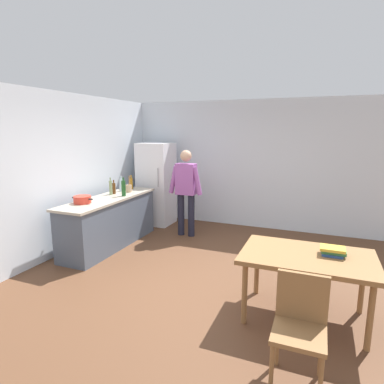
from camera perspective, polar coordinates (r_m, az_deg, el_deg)
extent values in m
plane|color=brown|center=(4.59, 0.90, -15.99)|extent=(14.00, 14.00, 0.00)
cube|color=silver|center=(7.01, 9.86, 4.85)|extent=(6.40, 0.12, 2.70)
cube|color=silver|center=(5.76, -23.18, 2.82)|extent=(0.12, 5.60, 2.70)
cube|color=#4C5666|center=(6.00, -14.37, -5.32)|extent=(0.60, 2.12, 0.86)
cube|color=#B2A893|center=(5.90, -14.58, -1.11)|extent=(0.64, 2.20, 0.04)
cube|color=white|center=(7.17, -6.34, 1.45)|extent=(0.70, 0.64, 1.80)
cylinder|color=#B2B2B7|center=(6.74, -6.09, 2.57)|extent=(0.02, 0.02, 0.40)
cylinder|color=#1E1E2D|center=(6.42, -1.95, -4.00)|extent=(0.13, 0.13, 0.84)
cylinder|color=#1E1E2D|center=(6.34, -0.13, -4.19)|extent=(0.13, 0.13, 0.84)
cube|color=#99519E|center=(6.23, -1.07, 2.31)|extent=(0.38, 0.22, 0.60)
sphere|color=tan|center=(6.18, -1.09, 6.44)|extent=(0.22, 0.22, 0.22)
cylinder|color=#99519E|center=(6.30, -3.31, 2.21)|extent=(0.20, 0.09, 0.55)
cylinder|color=#99519E|center=(6.10, 0.94, 1.94)|extent=(0.20, 0.09, 0.55)
cube|color=olive|center=(3.77, 19.82, -10.79)|extent=(1.40, 0.90, 0.05)
cylinder|color=olive|center=(3.67, 9.32, -17.33)|extent=(0.06, 0.06, 0.70)
cylinder|color=olive|center=(3.65, 29.13, -18.86)|extent=(0.06, 0.06, 0.70)
cylinder|color=olive|center=(4.29, 11.46, -13.06)|extent=(0.06, 0.06, 0.70)
cylinder|color=olive|center=(4.27, 28.01, -14.31)|extent=(0.06, 0.06, 0.70)
cylinder|color=olive|center=(2.95, 13.93, -28.31)|extent=(0.04, 0.04, 0.45)
cylinder|color=olive|center=(2.95, 21.86, -28.98)|extent=(0.04, 0.04, 0.45)
cylinder|color=olive|center=(3.24, 14.94, -24.38)|extent=(0.04, 0.04, 0.45)
cylinder|color=olive|center=(3.23, 21.93, -24.94)|extent=(0.04, 0.04, 0.45)
cube|color=olive|center=(2.95, 18.48, -22.81)|extent=(0.42, 0.42, 0.04)
cube|color=olive|center=(2.99, 19.01, -17.15)|extent=(0.42, 0.04, 0.42)
cylinder|color=red|center=(5.54, -18.91, -1.28)|extent=(0.28, 0.28, 0.12)
cube|color=black|center=(5.65, -20.23, -0.93)|extent=(0.06, 0.03, 0.02)
cube|color=black|center=(5.43, -17.57, -1.23)|extent=(0.06, 0.03, 0.02)
cylinder|color=tan|center=(6.29, -11.19, 0.61)|extent=(0.11, 0.11, 0.14)
cylinder|color=olive|center=(6.26, -11.06, 1.87)|extent=(0.02, 0.05, 0.22)
cylinder|color=olive|center=(6.25, -11.13, 1.85)|extent=(0.02, 0.04, 0.22)
cylinder|color=#996619|center=(6.63, -10.75, 1.51)|extent=(0.06, 0.06, 0.22)
cylinder|color=#996619|center=(6.61, -10.79, 2.71)|extent=(0.03, 0.03, 0.06)
cylinder|color=#5B3314|center=(6.18, -13.71, 0.61)|extent=(0.06, 0.06, 0.20)
cylinder|color=#5B3314|center=(6.16, -13.76, 1.80)|extent=(0.02, 0.02, 0.06)
cylinder|color=#1E5123|center=(5.92, -12.07, 0.63)|extent=(0.08, 0.08, 0.28)
cylinder|color=#1E5123|center=(5.90, -12.14, 2.26)|extent=(0.03, 0.03, 0.06)
cylinder|color=silver|center=(6.40, -12.48, 1.20)|extent=(0.07, 0.07, 0.24)
cylinder|color=silver|center=(6.38, -12.53, 2.53)|extent=(0.03, 0.03, 0.06)
cylinder|color=gray|center=(6.10, -14.26, 0.73)|extent=(0.06, 0.06, 0.26)
cylinder|color=gray|center=(6.07, -14.33, 2.22)|extent=(0.02, 0.02, 0.06)
cube|color=#284C8E|center=(3.83, 23.67, -10.13)|extent=(0.21, 0.15, 0.03)
cube|color=#387A47|center=(3.83, 23.87, -9.62)|extent=(0.25, 0.16, 0.04)
cube|color=gold|center=(3.81, 23.72, -9.19)|extent=(0.25, 0.19, 0.03)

